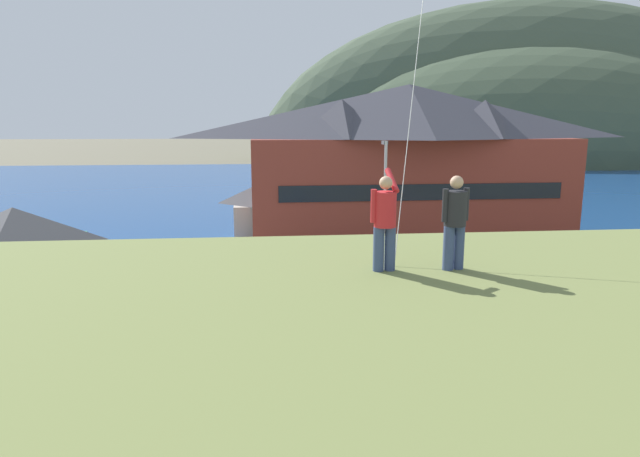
{
  "coord_description": "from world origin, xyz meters",
  "views": [
    {
      "loc": [
        -3.38,
        -19.22,
        8.96
      ],
      "look_at": [
        -0.61,
        9.0,
        3.45
      ],
      "focal_mm": 30.69,
      "sensor_mm": 36.0,
      "label": 1
    }
  ],
  "objects": [
    {
      "name": "ground_plane",
      "position": [
        0.0,
        0.0,
        0.0
      ],
      "size": [
        600.0,
        600.0,
        0.0
      ],
      "primitive_type": "plane",
      "color": "#66604C"
    },
    {
      "name": "parking_lot_pad",
      "position": [
        0.0,
        5.0,
        0.05
      ],
      "size": [
        40.0,
        20.0,
        0.1
      ],
      "primitive_type": "cube",
      "color": "gray",
      "rests_on": "ground"
    },
    {
      "name": "bay_water",
      "position": [
        0.0,
        60.0,
        0.01
      ],
      "size": [
        360.0,
        84.0,
        0.03
      ],
      "primitive_type": "cube",
      "color": "navy",
      "rests_on": "ground"
    },
    {
      "name": "far_hill_west_ridge",
      "position": [
        61.76,
        113.28,
        0.0
      ],
      "size": [
        109.57,
        69.58,
        55.57
      ],
      "primitive_type": "ellipsoid",
      "color": "#3D4C38",
      "rests_on": "ground"
    },
    {
      "name": "far_hill_east_peak",
      "position": [
        68.55,
        121.33,
        0.0
      ],
      "size": [
        147.61,
        57.87,
        79.4
      ],
      "primitive_type": "ellipsoid",
      "color": "#42513D",
      "rests_on": "ground"
    },
    {
      "name": "harbor_lodge",
      "position": [
        7.15,
        21.0,
        6.21
      ],
      "size": [
        24.68,
        9.83,
        11.72
      ],
      "color": "brown",
      "rests_on": "ground"
    },
    {
      "name": "storage_shed_near_lot",
      "position": [
        -15.29,
        7.37,
        2.62
      ],
      "size": [
        6.49,
        6.03,
        5.05
      ],
      "color": "#338475",
      "rests_on": "ground"
    },
    {
      "name": "storage_shed_waterside",
      "position": [
        -3.49,
        22.71,
        2.38
      ],
      "size": [
        5.34,
        5.39,
        4.58
      ],
      "color": "beige",
      "rests_on": "ground"
    },
    {
      "name": "wharf_dock",
      "position": [
        -0.66,
        32.03,
        0.35
      ],
      "size": [
        3.2,
        11.32,
        0.7
      ],
      "color": "#70604C",
      "rests_on": "ground"
    },
    {
      "name": "moored_boat_wharfside",
      "position": [
        -3.86,
        32.77,
        0.72
      ],
      "size": [
        1.87,
        5.61,
        2.16
      ],
      "color": "navy",
      "rests_on": "ground"
    },
    {
      "name": "moored_boat_outer_mooring",
      "position": [
        2.76,
        30.53,
        0.72
      ],
      "size": [
        2.27,
        6.77,
        2.16
      ],
      "color": "#23564C",
      "rests_on": "ground"
    },
    {
      "name": "parked_car_front_row_end",
      "position": [
        -4.49,
        6.68,
        1.06
      ],
      "size": [
        4.3,
        2.25,
        1.82
      ],
      "color": "#9EA3A8",
      "rests_on": "parking_lot_pad"
    },
    {
      "name": "parked_car_front_row_red",
      "position": [
        0.01,
        1.1,
        1.06
      ],
      "size": [
        4.25,
        2.14,
        1.82
      ],
      "color": "navy",
      "rests_on": "parking_lot_pad"
    },
    {
      "name": "parked_car_corner_spot",
      "position": [
        6.33,
        6.14,
        1.06
      ],
      "size": [
        4.33,
        2.32,
        1.82
      ],
      "color": "#B28923",
      "rests_on": "parking_lot_pad"
    },
    {
      "name": "parked_car_back_row_left",
      "position": [
        11.0,
        -0.22,
        1.06
      ],
      "size": [
        4.2,
        2.06,
        1.82
      ],
      "color": "silver",
      "rests_on": "parking_lot_pad"
    },
    {
      "name": "parked_car_mid_row_center",
      "position": [
        -9.87,
        1.14,
        1.06
      ],
      "size": [
        4.29,
        2.22,
        1.82
      ],
      "color": "#236633",
      "rests_on": "parking_lot_pad"
    },
    {
      "name": "parked_car_front_row_silver",
      "position": [
        14.37,
        7.01,
        1.06
      ],
      "size": [
        4.22,
        2.09,
        1.82
      ],
      "color": "slate",
      "rests_on": "parking_lot_pad"
    },
    {
      "name": "parking_light_pole",
      "position": [
        3.17,
        10.55,
        4.58
      ],
      "size": [
        0.24,
        0.78,
        7.87
      ],
      "color": "#ADADB2",
      "rests_on": "parking_lot_pad"
    },
    {
      "name": "person_kite_flyer",
      "position": [
        -1.26,
        -9.64,
        7.23
      ],
      "size": [
        0.52,
        0.68,
        1.86
      ],
      "color": "#384770",
      "rests_on": "grassy_hill_foreground"
    },
    {
      "name": "person_companion",
      "position": [
        0.03,
        -9.68,
        7.21
      ],
      "size": [
        0.54,
        0.4,
        1.74
      ],
      "color": "#384770",
      "rests_on": "grassy_hill_foreground"
    }
  ]
}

